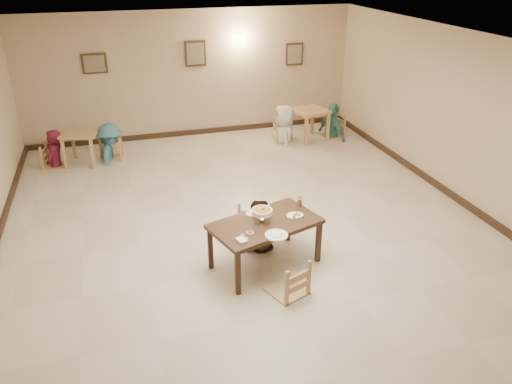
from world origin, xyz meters
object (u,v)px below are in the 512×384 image
object	(u,v)px
chair_near	(288,261)
bg_diner_b	(107,124)
chair_far	(253,212)
bg_chair_rr	(333,117)
bg_diner_a	(50,130)
curry_warmer	(262,212)
bg_table_left	(81,138)
main_diner	(257,201)
bg_chair_rl	(284,122)
bg_table_right	(310,115)
bg_diner_c	(284,106)
drink_glass	(300,202)
main_table	(265,227)
bg_chair_ll	(53,145)
bg_chair_lr	(109,137)
bg_diner_d	(334,103)

from	to	relation	value
chair_near	bg_diner_b	size ratio (longest dim) A/B	0.61
chair_far	bg_chair_rr	distance (m)	5.38
chair_far	bg_diner_a	size ratio (longest dim) A/B	0.66
curry_warmer	chair_far	bearing A→B (deg)	86.31
bg_chair_rr	bg_table_left	bearing A→B (deg)	-101.32
main_diner	chair_far	bearing A→B (deg)	-70.29
bg_chair_rl	bg_table_right	bearing A→B (deg)	-88.67
chair_near	bg_chair_rr	size ratio (longest dim) A/B	0.98
bg_chair_rr	bg_diner_c	bearing A→B (deg)	-103.23
bg_diner_a	main_diner	bearing A→B (deg)	56.49
bg_chair_rr	bg_diner_c	distance (m)	1.32
bg_table_right	bg_diner_a	size ratio (longest dim) A/B	0.56
bg_chair_rl	bg_diner_c	distance (m)	0.40
chair_near	bg_table_left	distance (m)	6.20
bg_diner_c	bg_chair_rl	bearing A→B (deg)	23.69
bg_diner_a	drink_glass	bearing A→B (deg)	60.05
main_table	chair_near	bearing A→B (deg)	-100.56
chair_near	bg_chair_rl	xyz separation A→B (m)	(1.95, 5.65, -0.01)
bg_chair_ll	main_table	bearing A→B (deg)	-136.31
drink_glass	bg_chair_lr	size ratio (longest dim) A/B	0.13
main_table	bg_table_right	bearing A→B (deg)	43.56
bg_table_left	bg_chair_lr	xyz separation A→B (m)	(0.58, 0.05, -0.07)
main_diner	bg_chair_ll	bearing A→B (deg)	-53.77
main_table	main_diner	size ratio (longest dim) A/B	1.11
main_diner	bg_table_left	xyz separation A→B (m)	(-2.64, 4.32, -0.20)
chair_far	bg_diner_c	distance (m)	4.76
main_table	bg_diner_d	xyz separation A→B (m)	(3.30, 4.90, 0.21)
bg_table_left	bg_diner_d	xyz separation A→B (m)	(5.90, 0.03, 0.27)
chair_near	bg_table_right	world-z (taller)	chair_near
bg_chair_lr	drink_glass	bearing A→B (deg)	35.97
chair_far	bg_chair_lr	world-z (taller)	chair_far
bg_table_right	bg_diner_d	distance (m)	0.67
bg_diner_a	bg_diner_d	bearing A→B (deg)	110.18
bg_diner_a	curry_warmer	bearing A→B (deg)	52.85
bg_chair_rl	bg_diner_d	xyz separation A→B (m)	(1.26, -0.03, 0.36)
chair_near	bg_chair_rr	bearing A→B (deg)	-140.77
chair_far	bg_chair_lr	distance (m)	4.72
bg_chair_rl	bg_diner_b	size ratio (longest dim) A/B	0.59
curry_warmer	bg_diner_d	bearing A→B (deg)	55.50
curry_warmer	bg_table_right	bearing A→B (deg)	60.68
main_diner	bg_diner_c	world-z (taller)	bg_diner_c
main_diner	bg_chair_lr	xyz separation A→B (m)	(-2.06, 4.37, -0.26)
chair_near	bg_chair_rr	world-z (taller)	bg_chair_rr
curry_warmer	bg_chair_rl	distance (m)	5.33
main_diner	bg_table_right	size ratio (longest dim) A/B	1.70
chair_near	curry_warmer	bearing A→B (deg)	-101.60
curry_warmer	bg_diner_c	distance (m)	5.31
bg_table_left	bg_diner_a	distance (m)	0.63
bg_table_right	bg_diner_d	size ratio (longest dim) A/B	0.54
main_diner	bg_diner_b	bearing A→B (deg)	-65.49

